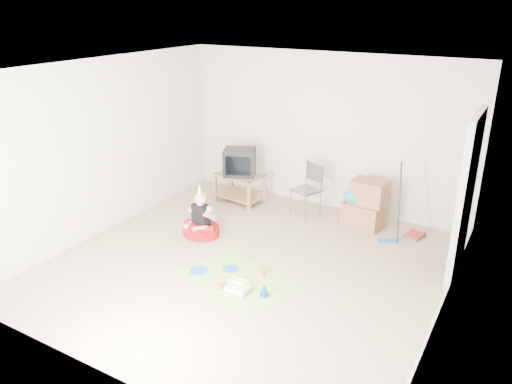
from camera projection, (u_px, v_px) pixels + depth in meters
The scene contains 16 objects.
ground at pixel (248, 264), 6.78m from camera, with size 5.00×5.00×0.00m, color tan.
doorway_recess at pixel (467, 200), 6.21m from camera, with size 0.02×0.90×2.05m, color black.
tv_stand at pixel (240, 186), 8.77m from camera, with size 0.87×0.60×0.51m.
crt_tv at pixel (240, 162), 8.61m from camera, with size 0.53×0.44×0.46m, color black.
folding_chair at pixel (306, 190), 8.20m from camera, with size 0.52×0.51×0.89m.
cardboard_boxes at pixel (365, 205), 7.79m from camera, with size 0.66×0.53×0.76m.
floor_mop at pixel (389, 226), 7.31m from camera, with size 0.30×0.37×1.15m.
book_pile at pixel (415, 235), 7.54m from camera, with size 0.30×0.35×0.07m.
seated_woman at pixel (201, 224), 7.55m from camera, with size 0.61×0.61×0.83m.
party_mat at pixel (238, 279), 6.41m from camera, with size 1.39×1.00×0.01m, color #FF3588.
birthday_cake at pixel (238, 289), 6.13m from camera, with size 0.27×0.22×0.14m.
blue_plate_near at pixel (231, 269), 6.64m from camera, with size 0.21×0.21×0.01m, color blue.
blue_plate_far at pixel (199, 271), 6.59m from camera, with size 0.24×0.24×0.01m, color blue.
orange_cup_near at pixel (261, 271), 6.50m from camera, with size 0.08×0.08×0.09m, color orange.
orange_cup_far at pixel (219, 286), 6.18m from camera, with size 0.07×0.07×0.09m, color orange.
blue_party_hat at pixel (264, 290), 6.01m from camera, with size 0.12×0.12×0.17m, color #1941B2.
Camera 1 is at (3.10, -5.10, 3.36)m, focal length 35.00 mm.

